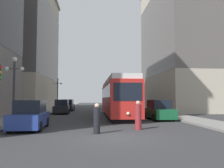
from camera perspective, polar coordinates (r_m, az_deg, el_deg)
name	(u,v)px	position (r m, az deg, el deg)	size (l,w,h in m)	color
ground_plane	(114,138)	(11.63, 0.60, -13.14)	(200.00, 200.00, 0.00)	#303033
sidewalk_left	(62,107)	(51.87, -12.28, -5.64)	(2.83, 120.00, 0.15)	gray
sidewalk_right	(132,107)	(52.20, 4.86, -5.70)	(2.83, 120.00, 0.15)	gray
streetcar	(117,97)	(24.81, 1.29, -3.25)	(2.66, 15.07, 3.89)	black
transit_bus	(127,99)	(38.60, 3.68, -3.63)	(2.87, 12.82, 3.45)	black
parked_car_left_near	(68,106)	(37.41, -10.93, -5.26)	(2.01, 4.32, 1.82)	black
parked_car_left_mid	(30,116)	(15.52, -19.63, -7.42)	(2.03, 4.39, 1.82)	black
parked_car_right_far	(159,110)	(21.77, 11.46, -6.42)	(1.94, 4.86, 1.82)	black
parked_car_left_far	(62,107)	(30.36, -12.34, -5.62)	(2.04, 4.57, 1.82)	black
pedestrian_crossing_near	(138,116)	(14.49, 6.51, -7.92)	(0.40, 0.40, 1.79)	maroon
pedestrian_crossing_far	(97,120)	(12.77, -3.80, -8.79)	(0.37, 0.37, 1.65)	black
lamp_post_left_near	(14,79)	(18.58, -23.09, 1.20)	(1.41, 0.36, 4.88)	#333338
lamp_post_left_far	(58,89)	(39.57, -13.32, -1.11)	(1.41, 0.36, 5.26)	#333338
building_left_corner	(12,44)	(47.40, -23.64, 8.97)	(14.72, 21.44, 23.42)	#B2A893
building_right_corner	(199,39)	(42.64, 20.67, 10.36)	(16.24, 20.05, 23.50)	#B2A893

